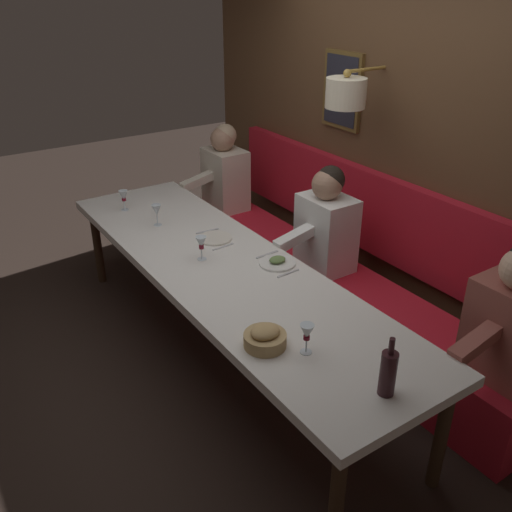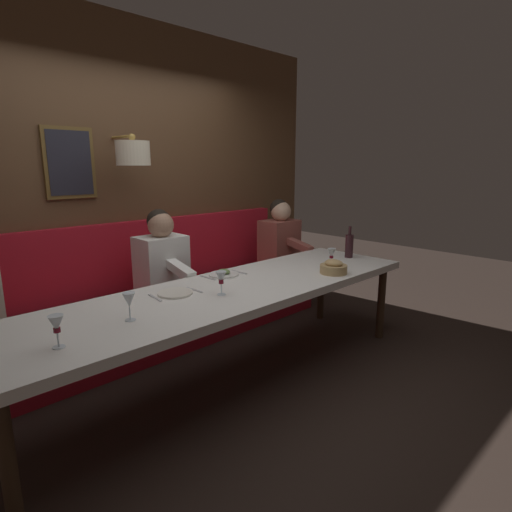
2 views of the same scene
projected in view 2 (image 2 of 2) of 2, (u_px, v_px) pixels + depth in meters
ground_plane at (232, 381)px, 3.12m from camera, size 12.00×12.00×0.00m
dining_table at (231, 295)px, 2.98m from camera, size 0.90×3.30×0.74m
banquette_bench at (167, 322)px, 3.70m from camera, size 0.52×3.50×0.45m
back_wall_panel at (128, 192)px, 3.86m from camera, size 0.59×4.70×2.90m
diner_nearest at (280, 238)px, 4.57m from camera, size 0.60×0.40×0.79m
diner_near at (162, 259)px, 3.55m from camera, size 0.60×0.40×0.79m
place_setting_0 at (224, 274)px, 3.30m from camera, size 0.24×0.31×0.05m
place_setting_1 at (175, 293)px, 2.82m from camera, size 0.24×0.32×0.01m
wine_glass_0 at (129, 301)px, 2.32m from camera, size 0.07×0.07×0.16m
wine_glass_1 at (56, 325)px, 1.97m from camera, size 0.07×0.07×0.16m
wine_glass_2 at (221, 278)px, 2.78m from camera, size 0.07×0.07×0.16m
wine_glass_3 at (331, 254)px, 3.54m from camera, size 0.07×0.07×0.16m
wine_bottle at (349, 245)px, 3.92m from camera, size 0.08×0.08×0.30m
bread_bowl at (334, 268)px, 3.35m from camera, size 0.22×0.22×0.12m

